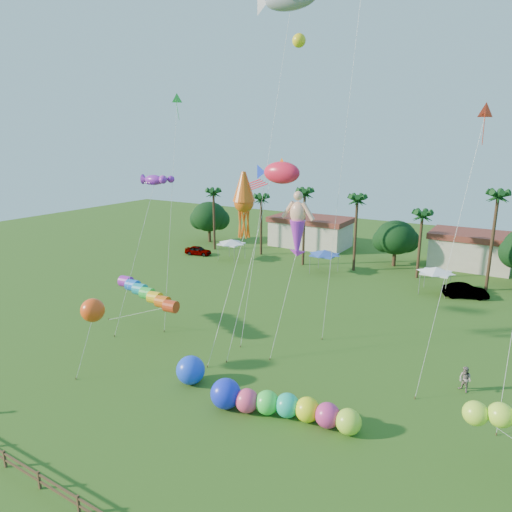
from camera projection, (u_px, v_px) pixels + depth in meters
The scene contains 19 objects.
ground at pixel (166, 443), 26.43m from camera, with size 160.00×160.00×0.00m, color #285116.
tree_line at pixel (414, 239), 59.93m from camera, with size 69.46×8.91×11.00m.
buildings_row at pixel (376, 242), 68.82m from camera, with size 35.00×7.00×4.00m.
tent_row at pixel (322, 253), 58.80m from camera, with size 31.00×4.00×0.60m.
fence at pixel (78, 502), 21.32m from camera, with size 36.12×0.12×1.00m.
car_a at pixel (198, 250), 68.92m from camera, with size 1.61×4.01×1.36m, color #4C4C54.
car_b at pixel (465, 291), 50.36m from camera, with size 1.65×4.72×1.56m, color #4C4C54.
spectator_b at pixel (465, 379), 31.58m from camera, with size 0.89×0.70×1.84m, color gray.
caterpillar_inflatable at pixel (278, 405), 28.72m from camera, with size 9.79×3.53×1.99m.
blue_ball at pixel (191, 370), 32.64m from camera, with size 2.06×2.06×2.06m, color #1B45F9.
rainbow_tube at pixel (154, 302), 40.15m from camera, with size 10.43×1.76×3.67m.
green_worm at pixel (475, 413), 23.57m from camera, with size 10.72×3.48×4.10m.
orange_ball_kite at pixel (93, 310), 33.03m from camera, with size 1.87×2.48×5.91m.
merman_kite at pixel (297, 229), 35.98m from camera, with size 2.16×3.87×12.71m.
fish_kite at pixel (282, 173), 35.85m from camera, with size 4.89×6.77×15.47m.
squid_kite at pixel (244, 203), 36.08m from camera, with size 1.94×5.98×14.73m.
lobster_kite at pixel (154, 180), 40.18m from camera, with size 3.64×5.87×14.21m.
delta_kite_red at pixel (484, 117), 29.09m from camera, with size 2.39×5.06×19.37m.
delta_kite_green at pixel (177, 106), 39.07m from camera, with size 0.80×3.57×20.88m.
Camera 1 is at (16.35, -16.82, 17.12)m, focal length 32.00 mm.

